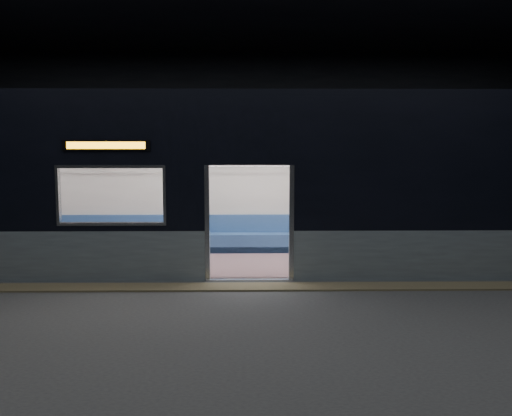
{
  "coord_description": "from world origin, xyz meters",
  "views": [
    {
      "loc": [
        -0.03,
        -8.37,
        2.32
      ],
      "look_at": [
        0.14,
        2.3,
        1.16
      ],
      "focal_mm": 38.0,
      "sensor_mm": 36.0,
      "label": 1
    }
  ],
  "objects": [
    {
      "name": "station_floor",
      "position": [
        0.0,
        0.0,
        -0.01
      ],
      "size": [
        24.0,
        14.0,
        0.01
      ],
      "primitive_type": "cube",
      "color": "#47494C",
      "rests_on": "ground"
    },
    {
      "name": "station_envelope",
      "position": [
        0.0,
        0.0,
        3.66
      ],
      "size": [
        24.0,
        14.0,
        5.0
      ],
      "color": "black",
      "rests_on": "station_floor"
    },
    {
      "name": "tactile_strip",
      "position": [
        0.0,
        0.55,
        0.01
      ],
      "size": [
        22.8,
        0.5,
        0.03
      ],
      "primitive_type": "cube",
      "color": "#8C7F59",
      "rests_on": "station_floor"
    },
    {
      "name": "metro_car",
      "position": [
        -0.0,
        2.54,
        1.85
      ],
      "size": [
        18.0,
        3.04,
        3.35
      ],
      "color": "#90A3AC",
      "rests_on": "station_floor"
    },
    {
      "name": "passenger",
      "position": [
        2.71,
        3.55,
        0.76
      ],
      "size": [
        0.36,
        0.62,
        1.27
      ],
      "rotation": [
        0.0,
        0.0,
        0.09
      ],
      "color": "black",
      "rests_on": "metro_car"
    },
    {
      "name": "handbag",
      "position": [
        2.72,
        3.35,
        0.65
      ],
      "size": [
        0.29,
        0.26,
        0.13
      ],
      "primitive_type": "cube",
      "rotation": [
        0.0,
        0.0,
        0.18
      ],
      "color": "black",
      "rests_on": "passenger"
    },
    {
      "name": "transit_map",
      "position": [
        1.79,
        3.85,
        1.47
      ],
      "size": [
        0.99,
        0.03,
        0.65
      ],
      "primitive_type": "cube",
      "color": "white",
      "rests_on": "metro_car"
    }
  ]
}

